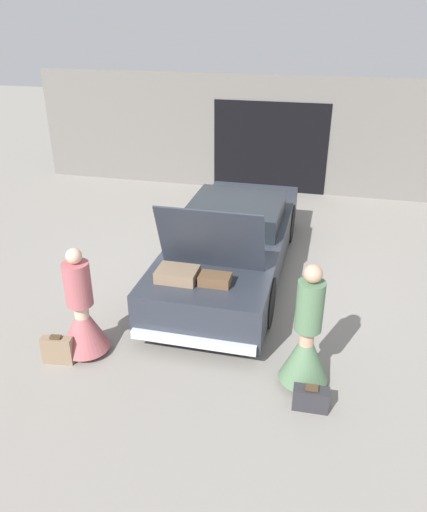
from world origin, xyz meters
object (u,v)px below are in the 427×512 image
at_px(person_left, 82,317).
at_px(suitcase_beside_right_person, 311,398).
at_px(car, 232,242).
at_px(person_right, 306,344).
at_px(suitcase_beside_left_person, 58,350).

height_order(person_left, suitcase_beside_right_person, person_left).
xyz_separation_m(car, person_left, (-1.45, -2.71, -0.02)).
distance_m(car, person_left, 3.07).
distance_m(person_left, person_right, 2.89).
xyz_separation_m(person_right, suitcase_beside_left_person, (-3.14, -0.34, -0.40)).
relative_size(suitcase_beside_left_person, suitcase_beside_right_person, 1.00).
distance_m(person_right, suitcase_beside_left_person, 3.18).
distance_m(suitcase_beside_left_person, suitcase_beside_right_person, 3.26).
relative_size(person_left, suitcase_beside_right_person, 3.71).
height_order(car, suitcase_beside_left_person, car).
distance_m(person_right, suitcase_beside_right_person, 0.63).
bearing_deg(person_right, person_left, 90.27).
xyz_separation_m(person_right, suitcase_beside_right_person, (0.12, -0.43, -0.44)).
bearing_deg(suitcase_beside_left_person, person_left, 50.63).
xyz_separation_m(person_left, suitcase_beside_right_person, (3.01, -0.38, -0.40)).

